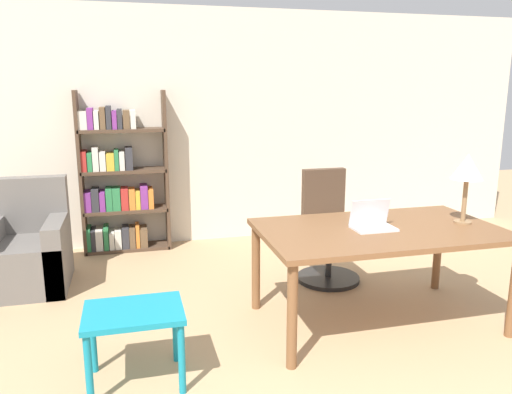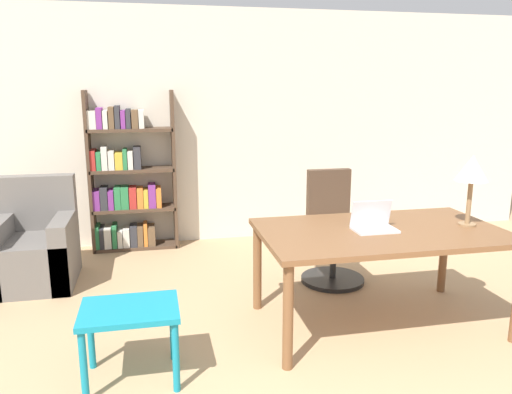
{
  "view_description": "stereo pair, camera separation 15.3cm",
  "coord_description": "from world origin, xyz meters",
  "views": [
    {
      "loc": [
        -1.0,
        -1.3,
        1.82
      ],
      "look_at": [
        -0.1,
        2.2,
        1.02
      ],
      "focal_mm": 35.0,
      "sensor_mm": 36.0,
      "label": 1
    },
    {
      "loc": [
        -0.85,
        -1.34,
        1.82
      ],
      "look_at": [
        -0.1,
        2.2,
        1.02
      ],
      "focal_mm": 35.0,
      "sensor_mm": 36.0,
      "label": 2
    }
  ],
  "objects": [
    {
      "name": "desk",
      "position": [
        0.83,
        2.0,
        0.69
      ],
      "size": [
        1.83,
        1.06,
        0.77
      ],
      "color": "brown",
      "rests_on": "ground_plane"
    },
    {
      "name": "side_table_blue",
      "position": [
        -1.02,
        1.62,
        0.41
      ],
      "size": [
        0.6,
        0.45,
        0.49
      ],
      "color": "teal",
      "rests_on": "ground_plane"
    },
    {
      "name": "laptop",
      "position": [
        0.76,
        2.0,
        0.82
      ],
      "size": [
        0.32,
        0.21,
        0.22
      ],
      "color": "silver",
      "rests_on": "desk"
    },
    {
      "name": "office_chair",
      "position": [
        0.8,
        2.96,
        0.43
      ],
      "size": [
        0.6,
        0.6,
        1.06
      ],
      "color": "black",
      "rests_on": "ground_plane"
    },
    {
      "name": "table_lamp",
      "position": [
        1.53,
        1.97,
        1.2
      ],
      "size": [
        0.25,
        0.25,
        0.55
      ],
      "color": "olive",
      "rests_on": "desk"
    },
    {
      "name": "wall_back",
      "position": [
        0.0,
        4.53,
        1.35
      ],
      "size": [
        8.0,
        0.06,
        2.7
      ],
      "color": "beige",
      "rests_on": "ground_plane"
    },
    {
      "name": "bookshelf",
      "position": [
        -1.13,
        4.34,
        0.77
      ],
      "size": [
        0.95,
        0.28,
        1.79
      ],
      "color": "#4C3828",
      "rests_on": "ground_plane"
    },
    {
      "name": "armchair",
      "position": [
        -1.96,
        3.46,
        0.32
      ],
      "size": [
        0.72,
        0.79,
        0.98
      ],
      "color": "#66605B",
      "rests_on": "ground_plane"
    }
  ]
}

